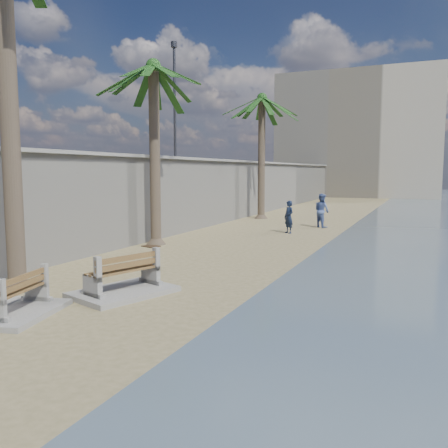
% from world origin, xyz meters
% --- Properties ---
extents(ground_plane, '(140.00, 140.00, 0.00)m').
position_xyz_m(ground_plane, '(0.00, 0.00, 0.00)').
color(ground_plane, '#8E7F57').
extents(seawall, '(0.45, 70.00, 3.50)m').
position_xyz_m(seawall, '(-5.20, 20.00, 1.75)').
color(seawall, gray).
rests_on(seawall, ground_plane).
extents(wall_cap, '(0.80, 70.00, 0.12)m').
position_xyz_m(wall_cap, '(-5.20, 20.00, 3.55)').
color(wall_cap, gray).
rests_on(wall_cap, seawall).
extents(end_building, '(18.00, 12.00, 14.00)m').
position_xyz_m(end_building, '(-2.00, 52.00, 7.00)').
color(end_building, '#B7AA93').
rests_on(end_building, ground_plane).
extents(bench_near, '(1.82, 2.31, 0.85)m').
position_xyz_m(bench_near, '(-1.96, -0.36, 0.37)').
color(bench_near, gray).
rests_on(bench_near, ground_plane).
extents(bench_far, '(2.23, 2.69, 0.97)m').
position_xyz_m(bench_far, '(-0.93, 1.89, 0.42)').
color(bench_far, gray).
rests_on(bench_far, ground_plane).
extents(palm_mid, '(5.00, 5.00, 7.91)m').
position_xyz_m(palm_mid, '(-4.33, 8.96, 6.91)').
color(palm_mid, brown).
rests_on(palm_mid, ground_plane).
extents(palm_back, '(5.00, 5.00, 8.27)m').
position_xyz_m(palm_back, '(-3.84, 20.62, 7.26)').
color(palm_back, brown).
rests_on(palm_back, ground_plane).
extents(streetlight, '(0.28, 0.28, 5.12)m').
position_xyz_m(streetlight, '(-5.10, 12.00, 6.64)').
color(streetlight, '#2D2D33').
rests_on(streetlight, wall_cap).
extents(person_a, '(0.78, 0.74, 1.79)m').
position_xyz_m(person_a, '(-0.34, 14.42, 0.89)').
color(person_a, '#121C33').
rests_on(person_a, ground_plane).
extents(person_b, '(1.20, 1.17, 1.97)m').
position_xyz_m(person_b, '(0.61, 17.40, 0.99)').
color(person_b, '#4B609C').
rests_on(person_b, ground_plane).
extents(debris_b, '(0.79, 0.71, 0.03)m').
position_xyz_m(debris_b, '(-3.16, 0.30, 0.01)').
color(debris_b, '#382616').
rests_on(debris_b, ground_plane).
extents(debris_c, '(0.76, 0.68, 0.03)m').
position_xyz_m(debris_c, '(-4.22, 8.38, 0.01)').
color(debris_c, '#382616').
rests_on(debris_c, ground_plane).
extents(debris_d, '(0.64, 0.66, 0.03)m').
position_xyz_m(debris_d, '(-2.61, 4.04, 0.01)').
color(debris_d, '#382616').
rests_on(debris_d, ground_plane).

